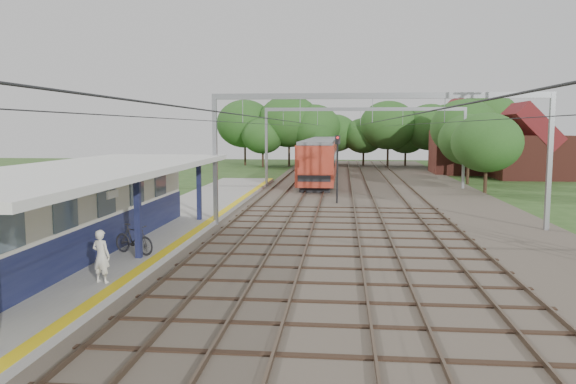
{
  "coord_description": "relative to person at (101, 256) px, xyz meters",
  "views": [
    {
      "loc": [
        1.72,
        -14.1,
        5.21
      ],
      "look_at": [
        -1.37,
        17.49,
        1.6
      ],
      "focal_mm": 35.0,
      "sensor_mm": 36.0,
      "label": 1
    }
  ],
  "objects": [
    {
      "name": "bicycle",
      "position": [
        -0.47,
        4.01,
        -0.26
      ],
      "size": [
        2.03,
        1.32,
        1.19
      ],
      "primitive_type": "imported",
      "rotation": [
        0.0,
        0.0,
        1.14
      ],
      "color": "black",
      "rests_on": "platform"
    },
    {
      "name": "ballast_bed",
      "position": [
        9.84,
        27.43,
        -1.15
      ],
      "size": [
        18.0,
        90.0,
        0.1
      ],
      "primitive_type": "cube",
      "color": "#473D33",
      "rests_on": "ground"
    },
    {
      "name": "platform",
      "position": [
        -1.66,
        11.43,
        -1.03
      ],
      "size": [
        5.0,
        52.0,
        0.35
      ],
      "primitive_type": "cube",
      "color": "gray",
      "rests_on": "ground"
    },
    {
      "name": "ground",
      "position": [
        5.84,
        -2.57,
        -1.2
      ],
      "size": [
        160.0,
        160.0,
        0.0
      ],
      "primitive_type": "plane",
      "color": "#2D4C1E",
      "rests_on": "ground"
    },
    {
      "name": "signal_post",
      "position": [
        7.19,
        21.67,
        1.87
      ],
      "size": [
        0.37,
        0.31,
        4.73
      ],
      "rotation": [
        0.0,
        0.0,
        0.27
      ],
      "color": "black",
      "rests_on": "ground"
    },
    {
      "name": "house_far",
      "position": [
        21.84,
        49.43,
        2.03
      ],
      "size": [
        8.0,
        6.12,
        8.66
      ],
      "color": "brown",
      "rests_on": "ground"
    },
    {
      "name": "canopy",
      "position": [
        -1.93,
        3.43,
        2.44
      ],
      "size": [
        6.4,
        20.0,
        3.44
      ],
      "color": "#13183D",
      "rests_on": "platform"
    },
    {
      "name": "tree_band",
      "position": [
        9.68,
        54.55,
        3.72
      ],
      "size": [
        31.72,
        30.88,
        8.82
      ],
      "color": "#382619",
      "rests_on": "ground"
    },
    {
      "name": "person",
      "position": [
        0.0,
        0.0,
        0.0
      ],
      "size": [
        0.7,
        0.54,
        1.7
      ],
      "primitive_type": "imported",
      "rotation": [
        0.0,
        0.0,
        2.9
      ],
      "color": "silver",
      "rests_on": "platform"
    },
    {
      "name": "house_near",
      "position": [
        26.84,
        43.43,
        1.79
      ],
      "size": [
        7.0,
        6.12,
        7.89
      ],
      "color": "brown",
      "rests_on": "ground"
    },
    {
      "name": "yellow_stripe",
      "position": [
        0.59,
        11.43,
        -0.85
      ],
      "size": [
        0.45,
        52.0,
        0.01
      ],
      "primitive_type": "cube",
      "color": "yellow",
      "rests_on": "platform"
    },
    {
      "name": "station_building",
      "position": [
        -3.04,
        4.43,
        0.84
      ],
      "size": [
        3.41,
        18.0,
        3.4
      ],
      "color": "beige",
      "rests_on": "platform"
    },
    {
      "name": "train",
      "position": [
        5.34,
        46.26,
        1.05
      ],
      "size": [
        3.09,
        38.43,
        4.04
      ],
      "color": "black",
      "rests_on": "ballast_bed"
    },
    {
      "name": "catenary_system",
      "position": [
        9.23,
        22.71,
        4.31
      ],
      "size": [
        17.22,
        88.0,
        7.0
      ],
      "color": "gray",
      "rests_on": "ground"
    },
    {
      "name": "rail_tracks",
      "position": [
        7.34,
        27.43,
        -1.03
      ],
      "size": [
        11.8,
        88.0,
        0.15
      ],
      "color": "brown",
      "rests_on": "ballast_bed"
    }
  ]
}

